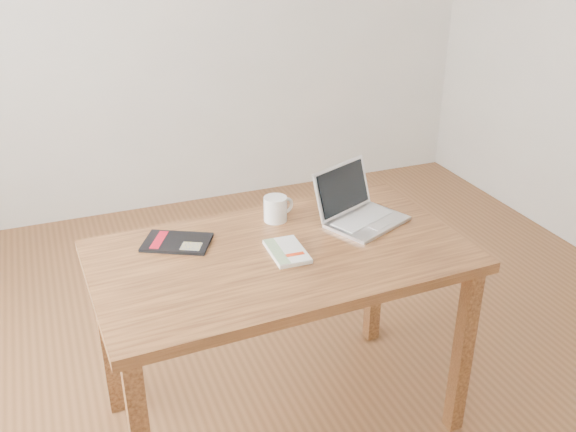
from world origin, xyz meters
name	(u,v)px	position (x,y,z in m)	size (l,w,h in m)	color
room	(280,66)	(-0.07, 0.00, 1.36)	(4.04, 4.04, 2.70)	brown
desk	(281,273)	(-0.13, -0.15, 0.66)	(1.32, 0.79, 0.75)	brown
white_guidebook	(287,252)	(-0.11, -0.17, 0.76)	(0.12, 0.20, 0.02)	silver
black_guidebook	(177,242)	(-0.45, 0.04, 0.76)	(0.28, 0.24, 0.01)	black
laptop	(358,209)	(0.23, -0.03, 0.79)	(0.37, 0.35, 0.20)	silver
coffee_mug	(276,208)	(-0.06, 0.09, 0.80)	(0.13, 0.09, 0.10)	white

